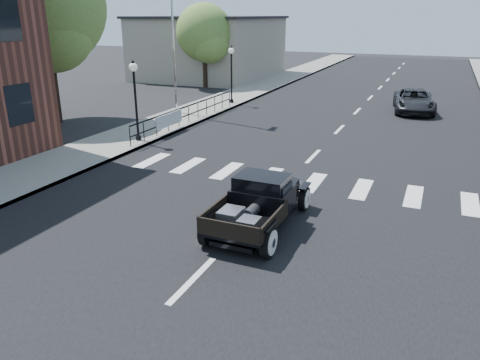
% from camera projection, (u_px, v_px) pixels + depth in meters
% --- Properties ---
extents(ground, '(120.00, 120.00, 0.00)m').
position_uv_depth(ground, '(246.00, 226.00, 12.58)').
color(ground, black).
rests_on(ground, ground).
extents(road, '(14.00, 80.00, 0.02)m').
position_uv_depth(road, '(351.00, 118.00, 25.57)').
color(road, black).
rests_on(road, ground).
extents(road_markings, '(12.00, 60.00, 0.06)m').
position_uv_depth(road_markings, '(330.00, 139.00, 21.24)').
color(road_markings, silver).
rests_on(road_markings, ground).
extents(sidewalk_left, '(3.00, 80.00, 0.15)m').
position_uv_depth(sidewalk_left, '(212.00, 105.00, 28.70)').
color(sidewalk_left, gray).
rests_on(sidewalk_left, ground).
extents(low_building_left, '(10.00, 12.00, 5.00)m').
position_uv_depth(low_building_left, '(211.00, 48.00, 41.55)').
color(low_building_left, gray).
rests_on(low_building_left, ground).
extents(railing, '(0.08, 10.00, 1.00)m').
position_uv_depth(railing, '(189.00, 113.00, 23.73)').
color(railing, black).
rests_on(railing, sidewalk_left).
extents(banner, '(0.04, 2.20, 0.60)m').
position_uv_depth(banner, '(170.00, 125.00, 22.03)').
color(banner, silver).
rests_on(banner, sidewalk_left).
extents(lamp_post_b, '(0.36, 0.36, 3.44)m').
position_uv_depth(lamp_post_b, '(136.00, 101.00, 19.97)').
color(lamp_post_b, black).
rests_on(lamp_post_b, sidewalk_left).
extents(lamp_post_c, '(0.36, 0.36, 3.44)m').
position_uv_depth(lamp_post_c, '(231.00, 75.00, 28.63)').
color(lamp_post_c, black).
rests_on(lamp_post_c, sidewalk_left).
extents(flagpole, '(0.12, 0.12, 11.49)m').
position_uv_depth(flagpole, '(172.00, 3.00, 24.41)').
color(flagpole, silver).
rests_on(flagpole, sidewalk_left).
extents(big_tree_near, '(5.97, 5.97, 8.76)m').
position_uv_depth(big_tree_near, '(48.00, 35.00, 23.23)').
color(big_tree_near, '#587733').
rests_on(big_tree_near, ground).
extents(big_tree_far, '(4.23, 4.23, 6.21)m').
position_uv_depth(big_tree_far, '(205.00, 46.00, 35.23)').
color(big_tree_far, '#587733').
rests_on(big_tree_far, ground).
extents(hotrod_pickup, '(1.97, 4.16, 1.44)m').
position_uv_depth(hotrod_pickup, '(259.00, 202.00, 12.26)').
color(hotrod_pickup, black).
rests_on(hotrod_pickup, ground).
extents(second_car, '(2.73, 4.87, 1.29)m').
position_uv_depth(second_car, '(414.00, 101.00, 26.91)').
color(second_car, black).
rests_on(second_car, ground).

